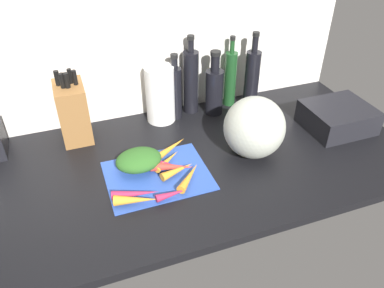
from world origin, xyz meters
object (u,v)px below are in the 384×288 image
Objects in this scene: carrot_8 at (136,200)px; bottle_0 at (175,92)px; carrot_3 at (168,160)px; carrot_4 at (165,164)px; carrot_0 at (135,194)px; bottle_3 at (230,78)px; carrot_5 at (189,177)px; knife_block at (73,111)px; bottle_1 at (191,81)px; winter_squash at (254,128)px; dish_rack at (338,117)px; bottle_2 at (214,89)px; bottle_4 at (252,78)px; carrot_7 at (172,167)px; paper_towel_roll at (160,94)px; carrot_6 at (177,170)px; carrot_2 at (172,194)px; cutting_board at (158,175)px; carrot_1 at (170,148)px.

carrot_8 is 55.28cm from bottle_0.
carrot_3 is 0.98× the size of carrot_4.
bottle_3 is at bearing 40.75° from carrot_0.
knife_block is at bearing 128.44° from carrot_5.
carrot_0 is 59.55cm from bottle_1.
winter_squash is (27.23, 7.35, 8.97)cm from carrot_5.
carrot_0 and carrot_5 have the same top height.
dish_rack reaches higher than carrot_4.
carrot_3 is 71.79cm from dish_rack.
bottle_4 is (17.52, 0.39, 2.29)cm from bottle_2.
carrot_4 is 0.89× the size of carrot_7.
bottle_4 is (42.82, 39.83, 11.05)cm from carrot_5.
winter_squash is 42.33cm from paper_towel_roll.
carrot_6 is 0.45× the size of knife_block.
carrot_0 is 87.42cm from dish_rack.
bottle_4 reaches higher than carrot_2.
carrot_7 reaches higher than carrot_2.
carrot_3 reaches higher than cutting_board.
bottle_0 is at bearing -174.36° from bottle_3.
cutting_board is 13.00cm from carrot_0.
dish_rack reaches higher than cutting_board.
winter_squash is 37.60cm from bottle_3.
carrot_1 is 1.22× the size of carrot_8.
bottle_2 is (33.17, 45.28, 8.98)cm from carrot_2.
carrot_7 is at bearing -104.05° from carrot_1.
cutting_board is at bearing 96.11° from carrot_2.
carrot_4 is at bearing 45.91° from carrot_8.
knife_block is (-59.33, 33.09, 0.23)cm from winter_squash.
bottle_2 reaches higher than carrot_5.
cutting_board is 42.35cm from knife_block.
carrot_0 is at bearing -72.59° from knife_block.
bottle_4 is (15.59, 32.48, 2.07)cm from winter_squash.
paper_towel_roll is 32.37cm from bottle_3.
bottle_4 is (8.08, -4.34, 0.68)cm from bottle_3.
cutting_board is 1.25× the size of knife_block.
bottle_2 is at bearing 39.70° from carrot_1.
carrot_4 is at bearing -49.48° from knife_block.
bottle_1 reaches higher than dish_rack.
carrot_5 is 57.14cm from bottle_3.
carrot_8 is at bearing -143.32° from carrot_7.
carrot_4 is at bearing 120.60° from carrot_5.
bottle_1 is 18.12cm from bottle_3.
winter_squash is 0.95× the size of paper_towel_roll.
knife_block is 0.84× the size of bottle_4.
carrot_5 is (4.17, -11.20, 0.27)cm from carrot_3.
carrot_5 is at bearing 14.32° from carrot_8.
dish_rack is (42.27, -28.12, -6.28)cm from bottle_2.
knife_block is at bearing 124.08° from cutting_board.
carrot_1 and carrot_5 have the same top height.
carrot_3 is 0.57× the size of winter_squash.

